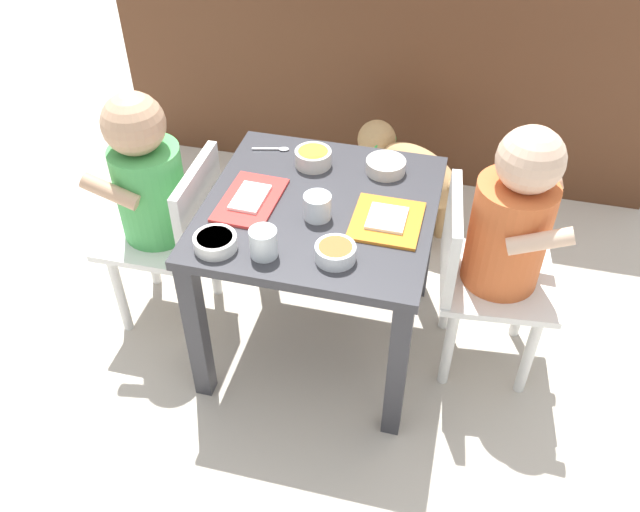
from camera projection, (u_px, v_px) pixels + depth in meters
name	position (u px, v px, depth m)	size (l,w,h in m)	color
ground_plane	(320.00, 336.00, 1.92)	(7.00, 7.00, 0.00)	beige
kitchen_cabinet_back	(391.00, 38.00, 2.38)	(1.90, 0.38, 0.90)	#56331E
dining_table	(320.00, 232.00, 1.67)	(0.55, 0.56, 0.47)	#333338
seated_child_left	(153.00, 187.00, 1.70)	(0.28, 0.28, 0.70)	white
seated_child_right	(506.00, 229.00, 1.57)	(0.31, 0.31, 0.72)	white
dog	(409.00, 170.00, 2.16)	(0.39, 0.33, 0.33)	tan
food_tray_left	(250.00, 199.00, 1.62)	(0.14, 0.21, 0.02)	red
food_tray_right	(387.00, 220.00, 1.56)	(0.16, 0.18, 0.02)	orange
water_cup_left	(317.00, 208.00, 1.56)	(0.07, 0.07, 0.06)	white
water_cup_right	(264.00, 244.00, 1.45)	(0.06, 0.06, 0.07)	white
cereal_bowl_right_side	(313.00, 157.00, 1.72)	(0.09, 0.09, 0.04)	silver
veggie_bowl_near	(386.00, 166.00, 1.70)	(0.10, 0.10, 0.03)	silver
veggie_bowl_far	(215.00, 242.00, 1.48)	(0.10, 0.10, 0.03)	white
cereal_bowl_left_side	(335.00, 252.00, 1.45)	(0.09, 0.09, 0.04)	white
spoon_by_left_tray	(275.00, 149.00, 1.79)	(0.10, 0.04, 0.01)	silver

